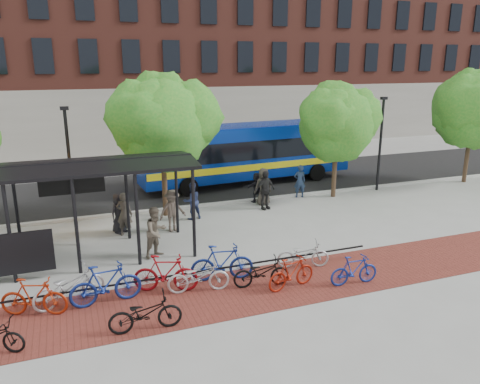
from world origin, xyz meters
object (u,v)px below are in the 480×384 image
object	(u,v)px
bus_shelter	(36,181)
bike_2	(69,286)
bike_3	(106,284)
bike_10	(303,254)
tree_d	(474,106)
lamp_post_right	(381,141)
bike_5	(166,273)
bike_8	(261,272)
lamp_post_left	(70,162)
pedestrian_1	(124,214)
tree_c	(338,120)
pedestrian_7	(300,181)
bike_7	(222,263)
pedestrian_4	(265,190)
bike_9	(291,273)
tree_b	(164,119)
bike_6	(198,277)
bike_1	(34,297)
pedestrian_2	(192,201)
pedestrian_6	(263,186)
bike_11	(354,270)
bike_4	(145,313)
pedestrian_8	(156,232)
pedestrian_3	(172,211)
pedestrian_5	(257,187)
pedestrian_0	(119,213)
bus	(246,150)

from	to	relation	value
bus_shelter	bike_2	distance (m)	4.32
bike_3	bike_10	size ratio (longest dim) A/B	1.16
tree_d	lamp_post_right	bearing A→B (deg)	177.65
bike_5	bike_8	xyz separation A→B (m)	(2.91, -0.74, -0.13)
lamp_post_left	pedestrian_1	world-z (taller)	lamp_post_left
tree_c	pedestrian_7	distance (m)	3.71
bike_7	pedestrian_4	world-z (taller)	pedestrian_4
bike_2	bike_9	bearing A→B (deg)	-122.57
tree_d	bike_7	distance (m)	19.63
tree_b	pedestrian_4	size ratio (longest dim) A/B	3.42
bus_shelter	lamp_post_right	size ratio (longest dim) A/B	2.07
tree_d	bike_7	world-z (taller)	tree_d
bike_6	pedestrian_4	bearing A→B (deg)	-28.21
bike_1	pedestrian_2	distance (m)	9.17
pedestrian_1	pedestrian_6	distance (m)	7.34
bike_3	bike_11	xyz separation A→B (m)	(7.54, -1.49, -0.14)
bike_4	pedestrian_8	xyz separation A→B (m)	(1.22, 4.82, 0.44)
bike_11	pedestrian_8	xyz separation A→B (m)	(-5.48, 4.47, 0.45)
pedestrian_3	pedestrian_6	bearing A→B (deg)	12.64
pedestrian_2	pedestrian_7	bearing A→B (deg)	-177.62
tree_c	lamp_post_left	bearing A→B (deg)	178.90
bike_6	pedestrian_3	bearing A→B (deg)	4.00
bus_shelter	pedestrian_4	xyz separation A→B (m)	(9.84, 3.02, -2.05)
bike_6	pedestrian_3	size ratio (longest dim) A/B	1.08
tree_b	pedestrian_5	world-z (taller)	tree_b
bike_4	tree_b	bearing A→B (deg)	-12.02
bus_shelter	pedestrian_3	distance (m)	5.63
bike_5	bike_8	size ratio (longest dim) A/B	1.11
tree_d	bike_3	distance (m)	23.11
bike_3	pedestrian_0	xyz separation A→B (m)	(1.10, 6.02, 0.23)
bike_8	pedestrian_7	bearing A→B (deg)	-25.18
bus	bike_7	world-z (taller)	bus
lamp_post_right	pedestrian_1	bearing A→B (deg)	-170.54
bus_shelter	bike_7	world-z (taller)	bus_shelter
pedestrian_6	tree_b	bearing A→B (deg)	-0.74
bike_11	bike_1	bearing A→B (deg)	84.79
tree_b	pedestrian_0	size ratio (longest dim) A/B	3.76
pedestrian_8	tree_d	bearing A→B (deg)	-15.67
tree_c	bike_7	bearing A→B (deg)	-139.79
pedestrian_1	pedestrian_0	bearing A→B (deg)	-42.06
tree_d	bike_6	xyz separation A→B (m)	(-18.71, -7.90, -3.96)
bike_3	pedestrian_7	size ratio (longest dim) A/B	1.20
bike_4	bike_7	size ratio (longest dim) A/B	0.94
lamp_post_left	pedestrian_7	distance (m)	11.40
bike_3	bike_11	size ratio (longest dim) A/B	1.27
pedestrian_2	bike_10	bearing A→B (deg)	98.51
lamp_post_right	pedestrian_0	size ratio (longest dim) A/B	2.98
bike_3	bike_10	distance (m)	6.64
bike_2	bike_5	distance (m)	2.82
tree_d	bike_9	world-z (taller)	tree_d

